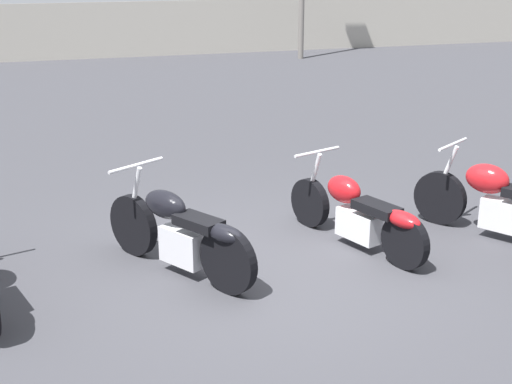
{
  "coord_description": "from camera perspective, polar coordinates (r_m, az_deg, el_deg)",
  "views": [
    {
      "loc": [
        -2.06,
        -6.17,
        3.07
      ],
      "look_at": [
        0.0,
        0.63,
        0.65
      ],
      "focal_mm": 50.0,
      "sensor_mm": 36.0,
      "label": 1
    }
  ],
  "objects": [
    {
      "name": "fence_back",
      "position": [
        22.09,
        -11.72,
        12.56
      ],
      "size": [
        40.0,
        0.04,
        1.63
      ],
      "color": "#9E998E",
      "rests_on": "ground_plane"
    },
    {
      "name": "ground_plane",
      "position": [
        7.2,
        1.46,
        -6.45
      ],
      "size": [
        60.0,
        60.0,
        0.0
      ],
      "primitive_type": "plane",
      "color": "#38383D"
    },
    {
      "name": "motorcycle_slot_3",
      "position": [
        7.73,
        8.18,
        -1.71
      ],
      "size": [
        0.92,
        1.95,
        0.94
      ],
      "rotation": [
        0.0,
        0.0,
        0.34
      ],
      "color": "black",
      "rests_on": "ground_plane"
    },
    {
      "name": "motorcycle_slot_2",
      "position": [
        7.05,
        -6.05,
        -3.28
      ],
      "size": [
        1.19,
        1.77,
        1.02
      ],
      "rotation": [
        0.0,
        0.0,
        0.56
      ],
      "color": "black",
      "rests_on": "ground_plane"
    },
    {
      "name": "motorcycle_slot_4",
      "position": [
        8.31,
        19.16,
        -0.78
      ],
      "size": [
        1.21,
        1.79,
        1.0
      ],
      "rotation": [
        0.0,
        0.0,
        0.57
      ],
      "color": "black",
      "rests_on": "ground_plane"
    }
  ]
}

